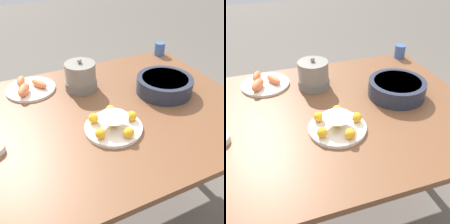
{
  "view_description": "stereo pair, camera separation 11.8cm",
  "coord_description": "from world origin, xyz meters",
  "views": [
    {
      "loc": [
        -0.44,
        -0.94,
        1.5
      ],
      "look_at": [
        -0.03,
        -0.07,
        0.82
      ],
      "focal_mm": 42.0,
      "sensor_mm": 36.0,
      "label": 1
    },
    {
      "loc": [
        -0.33,
        -0.99,
        1.5
      ],
      "look_at": [
        -0.03,
        -0.07,
        0.82
      ],
      "focal_mm": 42.0,
      "sensor_mm": 36.0,
      "label": 2
    }
  ],
  "objects": [
    {
      "name": "ground_plane",
      "position": [
        0.0,
        0.0,
        0.0
      ],
      "size": [
        12.0,
        12.0,
        0.0
      ],
      "primitive_type": "plane",
      "color": "#5B544C"
    },
    {
      "name": "dining_table",
      "position": [
        0.0,
        0.0,
        0.68
      ],
      "size": [
        1.33,
        1.05,
        0.78
      ],
      "color": "brown",
      "rests_on": "ground_plane"
    },
    {
      "name": "cake_plate",
      "position": [
        -0.05,
        -0.14,
        0.8
      ],
      "size": [
        0.25,
        0.25,
        0.08
      ],
      "color": "silver",
      "rests_on": "dining_table"
    },
    {
      "name": "serving_bowl",
      "position": [
        0.33,
        0.03,
        0.82
      ],
      "size": [
        0.29,
        0.29,
        0.09
      ],
      "color": "#232838",
      "rests_on": "dining_table"
    },
    {
      "name": "seafood_platter",
      "position": [
        -0.32,
        0.35,
        0.8
      ],
      "size": [
        0.26,
        0.26,
        0.07
      ],
      "color": "silver",
      "rests_on": "dining_table"
    },
    {
      "name": "cup_far",
      "position": [
        0.59,
        0.46,
        0.82
      ],
      "size": [
        0.07,
        0.07,
        0.08
      ],
      "color": "#38568E",
      "rests_on": "dining_table"
    },
    {
      "name": "warming_pot",
      "position": [
        -0.06,
        0.25,
        0.85
      ],
      "size": [
        0.17,
        0.17,
        0.17
      ],
      "color": "#66605B",
      "rests_on": "dining_table"
    }
  ]
}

